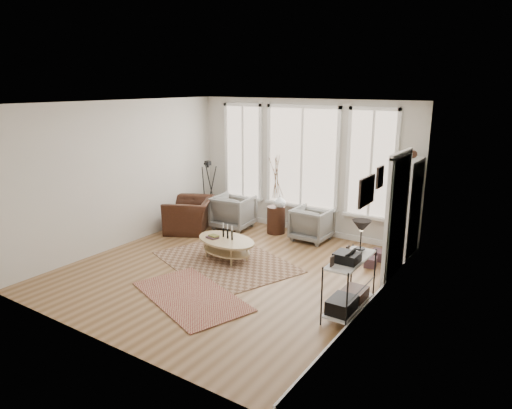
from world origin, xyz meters
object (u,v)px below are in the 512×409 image
Objects in this scene: armchair_left at (233,212)px; side_table at (276,197)px; bookcase at (407,210)px; accent_chair at (189,215)px; coffee_table at (226,243)px; armchair_right at (312,224)px; low_shelf at (350,280)px.

armchair_left is 0.50× the size of side_table.
accent_chair is (-4.52, -0.86, -0.59)m from bookcase.
side_table is (-0.02, 1.86, 0.50)m from coffee_table.
armchair_left reaches higher than coffee_table.
armchair_left is 1.88m from armchair_right.
side_table is (0.99, 0.24, 0.42)m from armchair_left.
accent_chair is at bearing -152.12° from side_table.
low_shelf is 1.17× the size of accent_chair.
armchair_right is (0.85, 1.87, 0.04)m from coffee_table.
low_shelf is at bearing -43.00° from side_table.
armchair_right is at bearing -178.36° from armchair_left.
bookcase reaches higher than side_table.
low_shelf is 1.55× the size of armchair_left.
side_table is (-2.75, 2.56, 0.30)m from low_shelf.
armchair_left is (-3.79, -0.20, -0.57)m from bookcase.
coffee_table is at bearing 165.62° from low_shelf.
coffee_table is (-2.73, 0.70, -0.20)m from low_shelf.
accent_chair is at bearing 20.44° from armchair_right.
low_shelf is 3.77m from side_table.
low_shelf reaches higher than coffee_table.
low_shelf is 3.19m from armchair_right.
armchair_right is at bearing 126.11° from low_shelf.
coffee_table is 1.80× the size of armchair_right.
bookcase is 2.03m from armchair_right.
bookcase is 2.69× the size of armchair_right.
side_table is (-2.81, 0.04, -0.15)m from bookcase.
accent_chair is at bearing 151.18° from coffee_table.
coffee_table is at bearing 115.96° from armchair_left.
bookcase is 3.84m from armchair_left.
bookcase is 1.23× the size of side_table.
side_table reaches higher than coffee_table.
bookcase is 1.85× the size of accent_chair.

